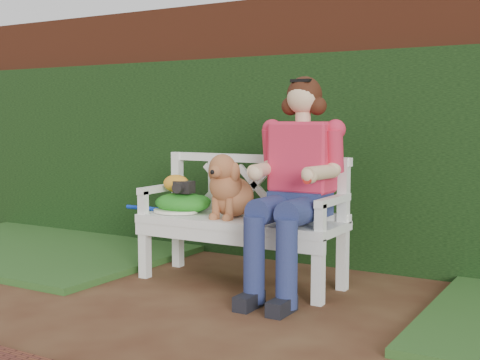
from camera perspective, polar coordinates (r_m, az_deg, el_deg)
The scene contains 11 objects.
ground at distance 3.91m, azimuth -2.68°, elevation -12.16°, with size 60.00×60.00×0.00m, color #412014.
brick_wall at distance 5.42m, azimuth 8.31°, elevation 4.53°, with size 10.00×0.30×2.20m, color maroon.
ivy_hedge at distance 5.23m, azimuth 7.36°, elevation 1.77°, with size 10.00×0.18×1.70m, color #204017.
grass_left at distance 6.10m, azimuth -17.20°, elevation -5.72°, with size 2.60×2.00×0.05m, color #2E5D24.
garden_bench at distance 4.63m, azimuth 0.00°, elevation -6.29°, with size 1.58×0.60×0.48m, color white, non-canonical shape.
seated_woman at distance 4.32m, azimuth 5.28°, elevation -0.49°, with size 0.62×0.83×1.48m, color #FC3B76, non-canonical shape.
dog at distance 4.57m, azimuth -0.84°, elevation -0.46°, with size 0.31×0.42×0.47m, color #A1733D, non-canonical shape.
tennis_racket at distance 4.84m, azimuth -6.06°, elevation -2.72°, with size 0.67×0.28×0.03m, color beige, non-canonical shape.
green_bag at distance 4.85m, azimuth -5.14°, elevation -1.99°, with size 0.44×0.34×0.15m, color #2A6E28, non-canonical shape.
camera_item at distance 4.80m, azimuth -4.99°, elevation -0.62°, with size 0.14×0.10×0.09m, color black.
baseball_glove at distance 4.86m, azimuth -5.69°, elevation -0.30°, with size 0.21×0.15×0.13m, color orange.
Camera 1 is at (2.04, -3.12, 1.19)m, focal length 48.00 mm.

